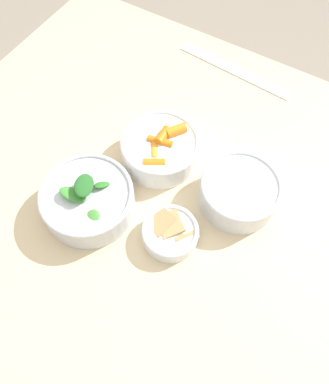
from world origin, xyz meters
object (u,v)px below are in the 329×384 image
(bowl_carrots, at_px, (160,148))
(bowl_greens, at_px, (88,200))
(bowl_beans_hotdog, at_px, (239,192))
(bowl_cookies, at_px, (170,232))
(ruler, at_px, (234,70))

(bowl_carrots, height_order, bowl_greens, bowl_greens)
(bowl_beans_hotdog, bearing_deg, bowl_cookies, -118.17)
(bowl_carrots, bearing_deg, bowl_beans_hotdog, -2.82)
(bowl_carrots, height_order, ruler, bowl_carrots)
(bowl_greens, xyz_separation_m, ruler, (0.08, 0.51, -0.03))
(ruler, bearing_deg, bowl_greens, -99.18)
(bowl_beans_hotdog, xyz_separation_m, ruler, (-0.17, 0.34, -0.03))
(bowl_greens, height_order, bowl_cookies, bowl_greens)
(bowl_greens, height_order, ruler, bowl_greens)
(bowl_carrots, relative_size, bowl_greens, 0.91)
(bowl_carrots, xyz_separation_m, bowl_cookies, (0.12, -0.15, -0.01))
(bowl_carrots, bearing_deg, bowl_greens, -107.45)
(bowl_cookies, distance_m, ruler, 0.49)
(bowl_carrots, relative_size, ruler, 0.54)
(bowl_carrots, xyz_separation_m, bowl_beans_hotdog, (0.19, -0.01, -0.00))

